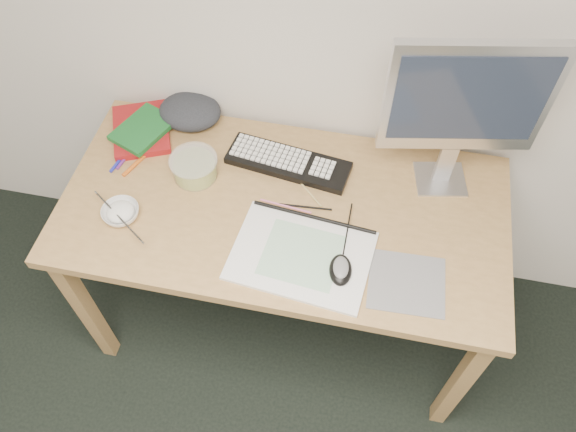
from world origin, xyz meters
name	(u,v)px	position (x,y,z in m)	size (l,w,h in m)	color
desk	(283,222)	(0.19, 1.43, 0.67)	(1.40, 0.70, 0.75)	tan
mousepad	(407,283)	(0.59, 1.23, 0.75)	(0.22, 0.20, 0.00)	slate
sketchpad	(301,256)	(0.28, 1.26, 0.76)	(0.40, 0.29, 0.01)	white
keyboard	(288,163)	(0.17, 1.60, 0.76)	(0.41, 0.13, 0.02)	black
monitor	(466,103)	(0.66, 1.64, 1.08)	(0.46, 0.17, 0.54)	silver
mouse	(341,268)	(0.40, 1.23, 0.78)	(0.07, 0.10, 0.04)	black
rice_bowl	(121,213)	(-0.29, 1.29, 0.77)	(0.12, 0.12, 0.04)	white
chopsticks	(119,217)	(-0.28, 1.26, 0.79)	(0.02, 0.02, 0.25)	silver
fruit_tub	(195,167)	(-0.12, 1.50, 0.79)	(0.16, 0.16, 0.08)	#EBC753
book_red	(141,130)	(-0.36, 1.65, 0.76)	(0.18, 0.25, 0.02)	maroon
book_green	(143,129)	(-0.34, 1.63, 0.78)	(0.14, 0.20, 0.02)	#175F26
cloth_lump	(190,111)	(-0.21, 1.74, 0.79)	(0.18, 0.15, 0.08)	#272B2F
pencil_pink	(286,206)	(0.20, 1.43, 0.75)	(0.01, 0.01, 0.17)	pink
pencil_tan	(307,190)	(0.25, 1.51, 0.75)	(0.01, 0.01, 0.16)	tan
pencil_black	(306,207)	(0.26, 1.44, 0.75)	(0.01, 0.01, 0.17)	black
marker_blue	(120,160)	(-0.38, 1.51, 0.76)	(0.01, 0.01, 0.12)	#2026AE
marker_orange	(138,162)	(-0.32, 1.51, 0.76)	(0.01, 0.01, 0.14)	#D55F19
marker_purple	(126,157)	(-0.37, 1.52, 0.76)	(0.01, 0.01, 0.12)	#65268B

